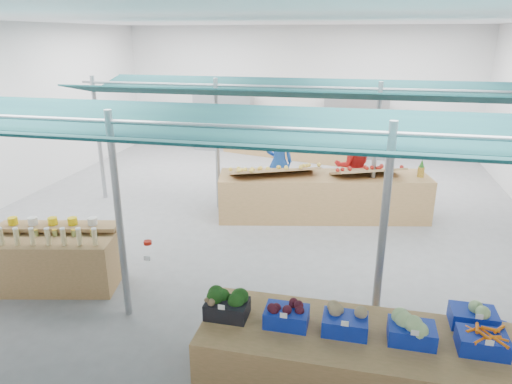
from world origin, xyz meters
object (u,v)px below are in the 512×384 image
vendor_left (279,162)px  veg_counter (360,361)px  bottle_shelf (56,259)px  crate_stack (479,346)px  fruit_counter (323,196)px  vendor_right (353,166)px

vendor_left → veg_counter: bearing=96.1°
bottle_shelf → veg_counter: size_ratio=0.57×
veg_counter → crate_stack: (1.41, 0.65, -0.05)m
fruit_counter → vendor_left: vendor_left is taller
bottle_shelf → fruit_counter: 5.58m
crate_stack → vendor_left: bearing=121.8°
veg_counter → vendor_left: (-2.08, 6.29, 0.56)m
bottle_shelf → crate_stack: size_ratio=3.35×
fruit_counter → crate_stack: fruit_counter is taller
crate_stack → veg_counter: bearing=-155.2°
bottle_shelf → veg_counter: 5.00m
veg_counter → crate_stack: veg_counter is taller
vendor_left → bottle_shelf: bearing=49.1°
fruit_counter → crate_stack: size_ratio=7.32×
bottle_shelf → vendor_left: (2.76, 5.03, 0.45)m
fruit_counter → vendor_right: size_ratio=2.50×
vendor_left → vendor_right: 1.80m
crate_stack → vendor_right: 5.92m
crate_stack → vendor_left: vendor_left is taller
bottle_shelf → vendor_right: size_ratio=1.14×
fruit_counter → bottle_shelf: bearing=-147.4°
crate_stack → vendor_left: size_ratio=0.34×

